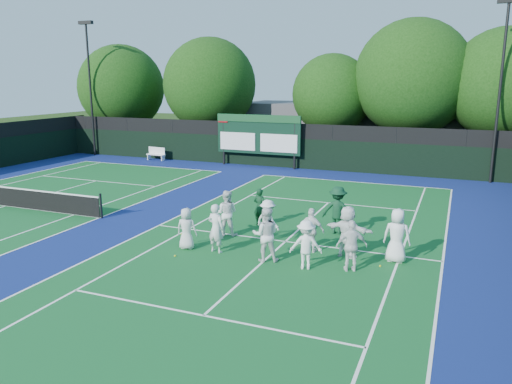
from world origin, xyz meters
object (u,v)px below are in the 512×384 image
at_px(coach_left, 260,207).
at_px(scoreboard, 258,135).
at_px(tennis_net, 5,196).
at_px(bench, 156,153).

bearing_deg(coach_left, scoreboard, -57.97).
bearing_deg(tennis_net, scoreboard, 64.40).
bearing_deg(bench, scoreboard, 1.54).
xyz_separation_m(tennis_net, coach_left, (12.32, 1.62, 0.29)).
distance_m(tennis_net, bench, 14.41).
height_order(scoreboard, bench, scoreboard).
bearing_deg(bench, coach_left, -43.63).
bearing_deg(tennis_net, coach_left, 7.49).
relative_size(scoreboard, coach_left, 3.85).
xyz_separation_m(scoreboard, tennis_net, (-6.99, -14.59, -1.70)).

